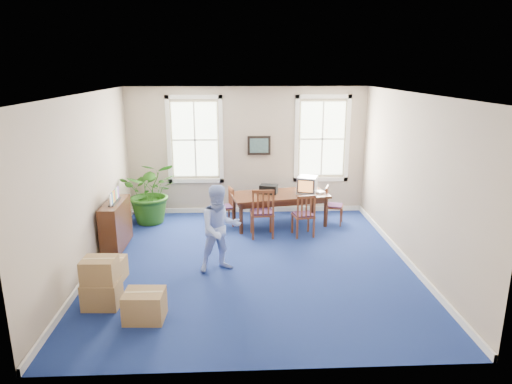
{
  "coord_description": "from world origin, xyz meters",
  "views": [
    {
      "loc": [
        -0.32,
        -8.13,
        3.64
      ],
      "look_at": [
        0.1,
        0.6,
        1.25
      ],
      "focal_mm": 32.0,
      "sensor_mm": 36.0,
      "label": 1
    }
  ],
  "objects_px": {
    "conference_table": "(279,209)",
    "credenza": "(116,228)",
    "man": "(220,229)",
    "crt_tv": "(307,185)",
    "cardboard_boxes": "(116,278)",
    "chair_near_left": "(262,212)",
    "potted_plant": "(151,192)"
  },
  "relations": [
    {
      "from": "conference_table",
      "to": "crt_tv",
      "type": "relative_size",
      "value": 4.71
    },
    {
      "from": "chair_near_left",
      "to": "credenza",
      "type": "relative_size",
      "value": 0.92
    },
    {
      "from": "crt_tv",
      "to": "potted_plant",
      "type": "xyz_separation_m",
      "value": [
        -3.71,
        0.26,
        -0.2
      ]
    },
    {
      "from": "potted_plant",
      "to": "chair_near_left",
      "type": "bearing_deg",
      "value": -22.58
    },
    {
      "from": "crt_tv",
      "to": "man",
      "type": "distance_m",
      "value": 3.23
    },
    {
      "from": "conference_table",
      "to": "potted_plant",
      "type": "height_order",
      "value": "potted_plant"
    },
    {
      "from": "man",
      "to": "credenza",
      "type": "relative_size",
      "value": 1.33
    },
    {
      "from": "conference_table",
      "to": "credenza",
      "type": "xyz_separation_m",
      "value": [
        -3.48,
        -1.43,
        0.1
      ]
    },
    {
      "from": "chair_near_left",
      "to": "cardboard_boxes",
      "type": "xyz_separation_m",
      "value": [
        -2.49,
        -2.87,
        -0.14
      ]
    },
    {
      "from": "crt_tv",
      "to": "credenza",
      "type": "bearing_deg",
      "value": -141.68
    },
    {
      "from": "man",
      "to": "potted_plant",
      "type": "relative_size",
      "value": 1.07
    },
    {
      "from": "conference_table",
      "to": "crt_tv",
      "type": "xyz_separation_m",
      "value": [
        0.66,
        0.05,
        0.58
      ]
    },
    {
      "from": "man",
      "to": "cardboard_boxes",
      "type": "distance_m",
      "value": 2.02
    },
    {
      "from": "chair_near_left",
      "to": "potted_plant",
      "type": "distance_m",
      "value": 2.82
    },
    {
      "from": "chair_near_left",
      "to": "potted_plant",
      "type": "bearing_deg",
      "value": -24.83
    },
    {
      "from": "crt_tv",
      "to": "credenza",
      "type": "height_order",
      "value": "crt_tv"
    },
    {
      "from": "conference_table",
      "to": "cardboard_boxes",
      "type": "distance_m",
      "value": 4.68
    },
    {
      "from": "conference_table",
      "to": "cardboard_boxes",
      "type": "height_order",
      "value": "cardboard_boxes"
    },
    {
      "from": "crt_tv",
      "to": "potted_plant",
      "type": "bearing_deg",
      "value": -165.48
    },
    {
      "from": "conference_table",
      "to": "potted_plant",
      "type": "relative_size",
      "value": 1.47
    },
    {
      "from": "man",
      "to": "crt_tv",
      "type": "bearing_deg",
      "value": 33.26
    },
    {
      "from": "man",
      "to": "cardboard_boxes",
      "type": "xyz_separation_m",
      "value": [
        -1.62,
        -1.15,
        -0.39
      ]
    },
    {
      "from": "man",
      "to": "conference_table",
      "type": "bearing_deg",
      "value": 43.25
    },
    {
      "from": "conference_table",
      "to": "credenza",
      "type": "bearing_deg",
      "value": -168.84
    },
    {
      "from": "man",
      "to": "potted_plant",
      "type": "distance_m",
      "value": 3.29
    },
    {
      "from": "conference_table",
      "to": "cardboard_boxes",
      "type": "xyz_separation_m",
      "value": [
        -2.94,
        -3.64,
        0.04
      ]
    },
    {
      "from": "man",
      "to": "chair_near_left",
      "type": "bearing_deg",
      "value": 44.56
    },
    {
      "from": "crt_tv",
      "to": "cardboard_boxes",
      "type": "height_order",
      "value": "crt_tv"
    },
    {
      "from": "credenza",
      "to": "cardboard_boxes",
      "type": "relative_size",
      "value": 0.83
    },
    {
      "from": "crt_tv",
      "to": "conference_table",
      "type": "bearing_deg",
      "value": -157.01
    },
    {
      "from": "conference_table",
      "to": "cardboard_boxes",
      "type": "relative_size",
      "value": 1.51
    },
    {
      "from": "conference_table",
      "to": "chair_near_left",
      "type": "bearing_deg",
      "value": -132.2
    }
  ]
}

